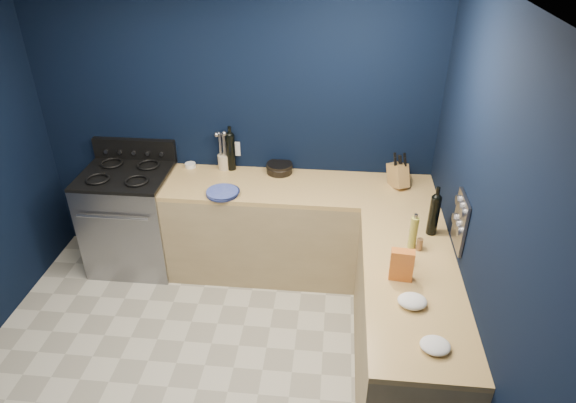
# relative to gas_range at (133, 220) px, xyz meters

# --- Properties ---
(floor) EXTENTS (3.50, 3.50, 0.02)m
(floor) POSITION_rel_gas_range_xyz_m (0.93, -1.42, -0.47)
(floor) COLOR #BBB6A3
(floor) RESTS_ON ground
(ceiling) EXTENTS (3.50, 3.50, 0.02)m
(ceiling) POSITION_rel_gas_range_xyz_m (0.93, -1.42, 2.15)
(ceiling) COLOR silver
(ceiling) RESTS_ON ground
(wall_back) EXTENTS (3.50, 0.02, 2.60)m
(wall_back) POSITION_rel_gas_range_xyz_m (0.93, 0.34, 0.84)
(wall_back) COLOR black
(wall_back) RESTS_ON ground
(wall_right) EXTENTS (0.02, 3.50, 2.60)m
(wall_right) POSITION_rel_gas_range_xyz_m (2.69, -1.42, 0.84)
(wall_right) COLOR black
(wall_right) RESTS_ON ground
(cab_back) EXTENTS (2.30, 0.63, 0.86)m
(cab_back) POSITION_rel_gas_range_xyz_m (1.53, 0.02, -0.03)
(cab_back) COLOR tan
(cab_back) RESTS_ON floor
(top_back) EXTENTS (2.30, 0.63, 0.04)m
(top_back) POSITION_rel_gas_range_xyz_m (1.53, 0.02, 0.42)
(top_back) COLOR olive
(top_back) RESTS_ON cab_back
(cab_right) EXTENTS (0.63, 1.67, 0.86)m
(cab_right) POSITION_rel_gas_range_xyz_m (2.37, -1.13, -0.03)
(cab_right) COLOR tan
(cab_right) RESTS_ON floor
(top_right) EXTENTS (0.63, 1.67, 0.04)m
(top_right) POSITION_rel_gas_range_xyz_m (2.37, -1.13, 0.42)
(top_right) COLOR olive
(top_right) RESTS_ON cab_right
(gas_range) EXTENTS (0.76, 0.66, 0.92)m
(gas_range) POSITION_rel_gas_range_xyz_m (0.00, 0.00, 0.00)
(gas_range) COLOR gray
(gas_range) RESTS_ON floor
(oven_door) EXTENTS (0.59, 0.02, 0.42)m
(oven_door) POSITION_rel_gas_range_xyz_m (0.00, -0.32, -0.01)
(oven_door) COLOR black
(oven_door) RESTS_ON gas_range
(cooktop) EXTENTS (0.76, 0.66, 0.03)m
(cooktop) POSITION_rel_gas_range_xyz_m (0.00, 0.00, 0.48)
(cooktop) COLOR black
(cooktop) RESTS_ON gas_range
(backguard) EXTENTS (0.76, 0.06, 0.20)m
(backguard) POSITION_rel_gas_range_xyz_m (0.00, 0.30, 0.58)
(backguard) COLOR black
(backguard) RESTS_ON gas_range
(spice_panel) EXTENTS (0.02, 0.28, 0.38)m
(spice_panel) POSITION_rel_gas_range_xyz_m (2.67, -0.87, 0.72)
(spice_panel) COLOR gray
(spice_panel) RESTS_ON wall_right
(wall_outlet) EXTENTS (0.09, 0.02, 0.13)m
(wall_outlet) POSITION_rel_gas_range_xyz_m (0.93, 0.32, 0.62)
(wall_outlet) COLOR white
(wall_outlet) RESTS_ON wall_back
(plate_stack) EXTENTS (0.34, 0.34, 0.03)m
(plate_stack) POSITION_rel_gas_range_xyz_m (0.91, -0.19, 0.46)
(plate_stack) COLOR #3440A4
(plate_stack) RESTS_ON top_back
(ramekin) EXTENTS (0.12, 0.12, 0.04)m
(ramekin) POSITION_rel_gas_range_xyz_m (0.52, 0.27, 0.46)
(ramekin) COLOR white
(ramekin) RESTS_ON top_back
(utensil_crock) EXTENTS (0.13, 0.13, 0.13)m
(utensil_crock) POSITION_rel_gas_range_xyz_m (0.83, 0.27, 0.51)
(utensil_crock) COLOR beige
(utensil_crock) RESTS_ON top_back
(wine_bottle_back) EXTENTS (0.11, 0.11, 0.33)m
(wine_bottle_back) POSITION_rel_gas_range_xyz_m (0.90, 0.27, 0.61)
(wine_bottle_back) COLOR black
(wine_bottle_back) RESTS_ON top_back
(lemon_basket) EXTENTS (0.26, 0.26, 0.09)m
(lemon_basket) POSITION_rel_gas_range_xyz_m (1.34, 0.25, 0.48)
(lemon_basket) COLOR black
(lemon_basket) RESTS_ON top_back
(knife_block) EXTENTS (0.20, 0.26, 0.24)m
(knife_block) POSITION_rel_gas_range_xyz_m (2.36, 0.10, 0.54)
(knife_block) COLOR olive
(knife_block) RESTS_ON top_back
(wine_bottle_right) EXTENTS (0.08, 0.08, 0.30)m
(wine_bottle_right) POSITION_rel_gas_range_xyz_m (2.55, -0.60, 0.59)
(wine_bottle_right) COLOR black
(wine_bottle_right) RESTS_ON top_right
(oil_bottle) EXTENTS (0.07, 0.07, 0.24)m
(oil_bottle) POSITION_rel_gas_range_xyz_m (2.39, -0.79, 0.56)
(oil_bottle) COLOR #A8A73E
(oil_bottle) RESTS_ON top_right
(spice_jar_near) EXTENTS (0.05, 0.05, 0.09)m
(spice_jar_near) POSITION_rel_gas_range_xyz_m (2.44, -0.82, 0.48)
(spice_jar_near) COLOR olive
(spice_jar_near) RESTS_ON top_right
(spice_jar_far) EXTENTS (0.05, 0.05, 0.09)m
(spice_jar_far) POSITION_rel_gas_range_xyz_m (2.35, -0.98, 0.48)
(spice_jar_far) COLOR olive
(spice_jar_far) RESTS_ON top_right
(crouton_bag) EXTENTS (0.15, 0.08, 0.22)m
(crouton_bag) POSITION_rel_gas_range_xyz_m (2.28, -1.14, 0.55)
(crouton_bag) COLOR #C24325
(crouton_bag) RESTS_ON top_right
(towel_front) EXTENTS (0.20, 0.18, 0.06)m
(towel_front) POSITION_rel_gas_range_xyz_m (2.33, -1.39, 0.47)
(towel_front) COLOR white
(towel_front) RESTS_ON top_right
(towel_end) EXTENTS (0.18, 0.17, 0.05)m
(towel_end) POSITION_rel_gas_range_xyz_m (2.41, -1.73, 0.47)
(towel_end) COLOR white
(towel_end) RESTS_ON top_right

